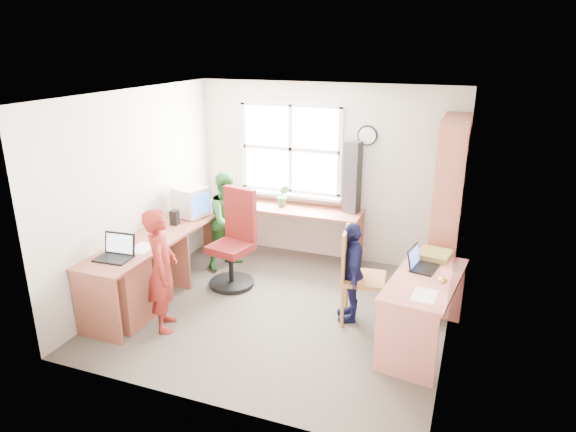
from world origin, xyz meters
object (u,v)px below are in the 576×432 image
(l_desk, at_px, (165,266))
(person_green, at_px, (229,220))
(potted_plant, at_px, (283,196))
(laptop_right, at_px, (420,263))
(wooden_chair, at_px, (356,272))
(person_red, at_px, (162,270))
(cd_tower, at_px, (353,177))
(swivel_chair, at_px, (235,244))
(bookshelf, at_px, (448,212))
(laptop_left, at_px, (116,252))
(crt_monitor, at_px, (191,202))
(right_desk, at_px, (424,297))
(person_navy, at_px, (351,272))

(l_desk, bearing_deg, person_green, 79.27)
(potted_plant, bearing_deg, laptop_right, -34.34)
(wooden_chair, bearing_deg, person_red, -162.37)
(cd_tower, height_order, person_green, cd_tower)
(swivel_chair, bearing_deg, wooden_chair, -0.59)
(bookshelf, distance_m, potted_plant, 2.17)
(l_desk, bearing_deg, person_red, -57.85)
(l_desk, height_order, laptop_left, laptop_left)
(cd_tower, height_order, potted_plant, cd_tower)
(wooden_chair, relative_size, laptop_right, 2.96)
(bookshelf, relative_size, crt_monitor, 4.45)
(crt_monitor, distance_m, person_green, 0.56)
(l_desk, relative_size, crt_monitor, 6.25)
(right_desk, bearing_deg, laptop_right, 118.45)
(person_green, bearing_deg, bookshelf, -58.50)
(swivel_chair, distance_m, potted_plant, 1.07)
(swivel_chair, height_order, potted_plant, swivel_chair)
(swivel_chair, distance_m, person_red, 1.24)
(bookshelf, bearing_deg, person_green, -173.98)
(swivel_chair, relative_size, cd_tower, 1.28)
(potted_plant, distance_m, person_red, 2.24)
(swivel_chair, relative_size, wooden_chair, 1.16)
(bookshelf, distance_m, laptop_left, 3.75)
(wooden_chair, distance_m, potted_plant, 1.91)
(potted_plant, relative_size, person_green, 0.24)
(swivel_chair, height_order, person_navy, swivel_chair)
(wooden_chair, bearing_deg, crt_monitor, 159.64)
(l_desk, relative_size, laptop_right, 8.38)
(crt_monitor, relative_size, potted_plant, 1.53)
(laptop_right, xyz_separation_m, person_red, (-2.50, -0.81, -0.13))
(crt_monitor, bearing_deg, laptop_right, 6.30)
(cd_tower, bearing_deg, person_navy, -64.35)
(l_desk, xyz_separation_m, crt_monitor, (-0.18, 0.92, 0.49))
(bookshelf, height_order, laptop_left, bookshelf)
(potted_plant, xyz_separation_m, person_navy, (1.29, -1.31, -0.35))
(wooden_chair, height_order, laptop_right, wooden_chair)
(swivel_chair, height_order, person_red, person_red)
(right_desk, relative_size, bookshelf, 0.64)
(crt_monitor, relative_size, laptop_left, 1.25)
(l_desk, distance_m, swivel_chair, 0.91)
(right_desk, bearing_deg, potted_plant, 149.98)
(person_navy, bearing_deg, person_red, -82.53)
(bookshelf, distance_m, swivel_chair, 2.58)
(person_navy, bearing_deg, swivel_chair, -120.98)
(crt_monitor, bearing_deg, potted_plant, 56.21)
(laptop_right, bearing_deg, person_navy, 95.60)
(crt_monitor, relative_size, laptop_right, 1.34)
(bookshelf, xyz_separation_m, person_red, (-2.66, -1.95, -0.34))
(swivel_chair, height_order, laptop_left, swivel_chair)
(laptop_right, xyz_separation_m, cd_tower, (-1.07, 1.47, 0.43))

